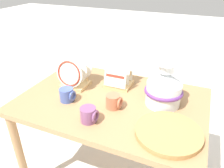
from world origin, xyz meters
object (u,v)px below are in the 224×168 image
at_px(wicker_charger_stack, 168,133).
at_px(mug_plum_glaze, 89,115).
at_px(dish_rack_square_plates, 119,79).
at_px(ceramic_vase, 164,87).
at_px(mug_cobalt_glaze, 67,95).
at_px(dish_rack_round_plates, 74,76).
at_px(mug_terracotta_glaze, 114,101).

xyz_separation_m(wicker_charger_stack, mug_plum_glaze, (-0.42, -0.06, 0.03)).
height_order(dish_rack_square_plates, mug_plum_glaze, dish_rack_square_plates).
bearing_deg(ceramic_vase, mug_cobalt_glaze, -160.20).
relative_size(ceramic_vase, mug_plum_glaze, 2.93).
bearing_deg(mug_cobalt_glaze, dish_rack_square_plates, 54.95).
bearing_deg(dish_rack_round_plates, mug_plum_glaze, -47.54).
bearing_deg(dish_rack_square_plates, ceramic_vase, -19.30).
distance_m(mug_cobalt_glaze, mug_terracotta_glaze, 0.30).
bearing_deg(dish_rack_round_plates, dish_rack_square_plates, 25.99).
bearing_deg(mug_cobalt_glaze, mug_terracotta_glaze, 8.63).
relative_size(dish_rack_square_plates, wicker_charger_stack, 0.53).
distance_m(wicker_charger_stack, mug_plum_glaze, 0.43).
xyz_separation_m(ceramic_vase, dish_rack_round_plates, (-0.62, -0.02, -0.03)).
xyz_separation_m(dish_rack_round_plates, mug_cobalt_glaze, (0.06, -0.18, -0.04)).
height_order(dish_rack_square_plates, wicker_charger_stack, dish_rack_square_plates).
relative_size(dish_rack_round_plates, mug_cobalt_glaze, 2.33).
xyz_separation_m(mug_cobalt_glaze, mug_terracotta_glaze, (0.30, 0.05, 0.00)).
height_order(ceramic_vase, dish_rack_square_plates, ceramic_vase).
relative_size(dish_rack_square_plates, mug_cobalt_glaze, 1.88).
bearing_deg(ceramic_vase, wicker_charger_stack, -72.13).
relative_size(dish_rack_round_plates, dish_rack_square_plates, 1.24).
relative_size(dish_rack_square_plates, mug_plum_glaze, 1.88).
xyz_separation_m(ceramic_vase, dish_rack_square_plates, (-0.34, 0.12, -0.06)).
distance_m(ceramic_vase, wicker_charger_stack, 0.30).
relative_size(ceramic_vase, mug_terracotta_glaze, 2.93).
relative_size(dish_rack_round_plates, wicker_charger_stack, 0.66).
relative_size(dish_rack_round_plates, mug_plum_glaze, 2.33).
height_order(ceramic_vase, mug_plum_glaze, ceramic_vase).
distance_m(wicker_charger_stack, mug_cobalt_glaze, 0.65).
distance_m(dish_rack_square_plates, wicker_charger_stack, 0.58).
relative_size(mug_cobalt_glaze, mug_terracotta_glaze, 1.00).
height_order(wicker_charger_stack, mug_plum_glaze, mug_plum_glaze).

